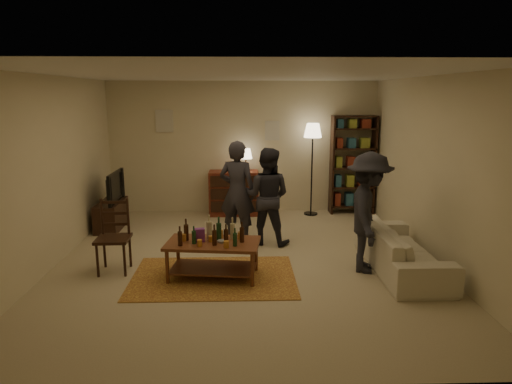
{
  "coord_description": "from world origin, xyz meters",
  "views": [
    {
      "loc": [
        -0.05,
        -6.43,
        2.44
      ],
      "look_at": [
        0.17,
        0.1,
        1.03
      ],
      "focal_mm": 32.0,
      "sensor_mm": 36.0,
      "label": 1
    }
  ],
  "objects_px": {
    "bookshelf": "(352,164)",
    "person_right": "(267,196)",
    "dining_chair": "(114,233)",
    "person_left": "(237,192)",
    "person_by_sofa": "(368,213)",
    "coffee_table": "(213,247)",
    "sofa": "(401,249)",
    "floor_lamp": "(313,137)",
    "tv_stand": "(111,208)",
    "dresser": "(234,192)"
  },
  "relations": [
    {
      "from": "bookshelf",
      "to": "person_right",
      "type": "relative_size",
      "value": 1.26
    },
    {
      "from": "dining_chair",
      "to": "person_left",
      "type": "relative_size",
      "value": 0.6
    },
    {
      "from": "bookshelf",
      "to": "person_by_sofa",
      "type": "distance_m",
      "value": 3.24
    },
    {
      "from": "person_right",
      "to": "person_by_sofa",
      "type": "bearing_deg",
      "value": 154.89
    },
    {
      "from": "dining_chair",
      "to": "coffee_table",
      "type": "bearing_deg",
      "value": -14.22
    },
    {
      "from": "dining_chair",
      "to": "sofa",
      "type": "distance_m",
      "value": 4.03
    },
    {
      "from": "person_by_sofa",
      "to": "floor_lamp",
      "type": "bearing_deg",
      "value": 19.98
    },
    {
      "from": "dining_chair",
      "to": "person_right",
      "type": "distance_m",
      "value": 2.48
    },
    {
      "from": "dining_chair",
      "to": "sofa",
      "type": "relative_size",
      "value": 0.5
    },
    {
      "from": "sofa",
      "to": "person_right",
      "type": "xyz_separation_m",
      "value": [
        -1.82,
        1.23,
        0.49
      ]
    },
    {
      "from": "sofa",
      "to": "person_left",
      "type": "relative_size",
      "value": 1.22
    },
    {
      "from": "dining_chair",
      "to": "floor_lamp",
      "type": "bearing_deg",
      "value": 40.96
    },
    {
      "from": "floor_lamp",
      "to": "dining_chair",
      "type": "bearing_deg",
      "value": -137.55
    },
    {
      "from": "tv_stand",
      "to": "dresser",
      "type": "xyz_separation_m",
      "value": [
        2.25,
        0.91,
        0.09
      ]
    },
    {
      "from": "dresser",
      "to": "tv_stand",
      "type": "bearing_deg",
      "value": -157.93
    },
    {
      "from": "tv_stand",
      "to": "person_right",
      "type": "height_order",
      "value": "person_right"
    },
    {
      "from": "sofa",
      "to": "person_by_sofa",
      "type": "bearing_deg",
      "value": 91.3
    },
    {
      "from": "bookshelf",
      "to": "sofa",
      "type": "bearing_deg",
      "value": -90.82
    },
    {
      "from": "person_left",
      "to": "sofa",
      "type": "bearing_deg",
      "value": 169.13
    },
    {
      "from": "floor_lamp",
      "to": "person_by_sofa",
      "type": "distance_m",
      "value": 3.17
    },
    {
      "from": "coffee_table",
      "to": "sofa",
      "type": "xyz_separation_m",
      "value": [
        2.63,
        0.2,
        -0.13
      ]
    },
    {
      "from": "tv_stand",
      "to": "bookshelf",
      "type": "bearing_deg",
      "value": 11.8
    },
    {
      "from": "coffee_table",
      "to": "bookshelf",
      "type": "height_order",
      "value": "bookshelf"
    },
    {
      "from": "coffee_table",
      "to": "person_by_sofa",
      "type": "bearing_deg",
      "value": 5.09
    },
    {
      "from": "person_left",
      "to": "person_by_sofa",
      "type": "xyz_separation_m",
      "value": [
        1.81,
        -1.34,
        -0.01
      ]
    },
    {
      "from": "tv_stand",
      "to": "person_left",
      "type": "bearing_deg",
      "value": -20.44
    },
    {
      "from": "person_right",
      "to": "person_left",
      "type": "bearing_deg",
      "value": 6.7
    },
    {
      "from": "dresser",
      "to": "sofa",
      "type": "height_order",
      "value": "dresser"
    },
    {
      "from": "person_left",
      "to": "person_right",
      "type": "xyz_separation_m",
      "value": [
        0.49,
        -0.1,
        -0.05
      ]
    },
    {
      "from": "coffee_table",
      "to": "person_right",
      "type": "xyz_separation_m",
      "value": [
        0.81,
        1.43,
        0.36
      ]
    },
    {
      "from": "dining_chair",
      "to": "tv_stand",
      "type": "xyz_separation_m",
      "value": [
        -0.62,
        2.09,
        -0.16
      ]
    },
    {
      "from": "coffee_table",
      "to": "floor_lamp",
      "type": "xyz_separation_m",
      "value": [
        1.82,
        3.25,
        1.16
      ]
    },
    {
      "from": "floor_lamp",
      "to": "dresser",
      "type": "bearing_deg",
      "value": 177.7
    },
    {
      "from": "person_right",
      "to": "sofa",
      "type": "bearing_deg",
      "value": 164.05
    },
    {
      "from": "bookshelf",
      "to": "coffee_table",
      "type": "bearing_deg",
      "value": -128.4
    },
    {
      "from": "dining_chair",
      "to": "person_by_sofa",
      "type": "height_order",
      "value": "person_by_sofa"
    },
    {
      "from": "tv_stand",
      "to": "bookshelf",
      "type": "height_order",
      "value": "bookshelf"
    },
    {
      "from": "bookshelf",
      "to": "person_left",
      "type": "xyz_separation_m",
      "value": [
        -2.36,
        -1.85,
        -0.18
      ]
    },
    {
      "from": "dresser",
      "to": "person_by_sofa",
      "type": "height_order",
      "value": "person_by_sofa"
    },
    {
      "from": "person_left",
      "to": "person_by_sofa",
      "type": "relative_size",
      "value": 1.02
    },
    {
      "from": "tv_stand",
      "to": "dresser",
      "type": "distance_m",
      "value": 2.43
    },
    {
      "from": "tv_stand",
      "to": "person_left",
      "type": "distance_m",
      "value": 2.53
    },
    {
      "from": "tv_stand",
      "to": "person_by_sofa",
      "type": "relative_size",
      "value": 0.63
    },
    {
      "from": "bookshelf",
      "to": "person_right",
      "type": "distance_m",
      "value": 2.71
    },
    {
      "from": "bookshelf",
      "to": "sofa",
      "type": "relative_size",
      "value": 0.97
    },
    {
      "from": "dresser",
      "to": "person_left",
      "type": "xyz_separation_m",
      "value": [
        0.08,
        -1.78,
        0.38
      ]
    },
    {
      "from": "dresser",
      "to": "person_right",
      "type": "relative_size",
      "value": 0.85
    },
    {
      "from": "bookshelf",
      "to": "person_left",
      "type": "bearing_deg",
      "value": -141.86
    },
    {
      "from": "tv_stand",
      "to": "floor_lamp",
      "type": "height_order",
      "value": "floor_lamp"
    },
    {
      "from": "person_right",
      "to": "person_by_sofa",
      "type": "distance_m",
      "value": 1.82
    }
  ]
}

